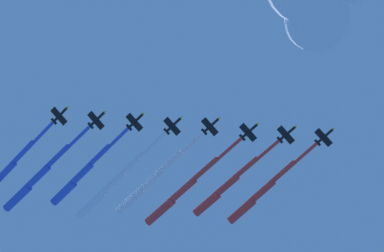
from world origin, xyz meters
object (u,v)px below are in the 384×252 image
object	(u,v)px
jet_lead	(262,192)
jet_port_outer	(81,175)
jet_starboard_mid	(111,185)
jet_starboard_outer	(37,178)
jet_port_inner	(226,186)
jet_trail_port	(3,175)
jet_port_mid	(149,182)
jet_starboard_inner	(181,192)

from	to	relation	value
jet_lead	jet_port_outer	bearing A→B (deg)	102.46
jet_starboard_mid	jet_starboard_outer	size ratio (longest dim) A/B	1.00
jet_port_inner	jet_starboard_mid	world-z (taller)	jet_starboard_mid
jet_starboard_mid	jet_trail_port	size ratio (longest dim) A/B	1.02
jet_port_mid	jet_trail_port	bearing A→B (deg)	100.37
jet_port_mid	jet_starboard_outer	size ratio (longest dim) A/B	0.97
jet_starboard_outer	jet_trail_port	bearing A→B (deg)	99.91
jet_port_inner	jet_port_outer	bearing A→B (deg)	101.11
jet_port_inner	jet_starboard_outer	world-z (taller)	jet_starboard_outer
jet_lead	jet_starboard_outer	world-z (taller)	jet_starboard_outer
jet_starboard_inner	jet_port_outer	size ratio (longest dim) A/B	1.14
jet_starboard_mid	jet_trail_port	distance (m)	46.69
jet_starboard_mid	jet_port_outer	size ratio (longest dim) A/B	1.10
jet_port_inner	jet_port_outer	distance (m)	62.30
jet_lead	jet_starboard_outer	xyz separation A→B (m)	(-18.04, 94.61, 1.14)
jet_port_inner	jet_starboard_inner	size ratio (longest dim) A/B	0.89
jet_port_outer	jet_port_mid	bearing A→B (deg)	-75.24
jet_starboard_inner	jet_trail_port	bearing A→B (deg)	101.84
jet_port_mid	jet_port_outer	size ratio (longest dim) A/B	1.08
jet_lead	jet_starboard_outer	bearing A→B (deg)	100.80
jet_starboard_outer	jet_starboard_inner	bearing A→B (deg)	-77.70
jet_lead	jet_port_outer	distance (m)	77.71
jet_port_outer	jet_trail_port	distance (m)	33.68
jet_starboard_inner	jet_starboard_outer	bearing A→B (deg)	102.30
jet_port_inner	jet_starboard_mid	size ratio (longest dim) A/B	0.92
jet_port_mid	jet_starboard_mid	bearing A→B (deg)	96.15
jet_port_inner	jet_trail_port	world-z (taller)	jet_trail_port
jet_port_mid	jet_starboard_outer	xyz separation A→B (m)	(-8.75, 47.10, -2.28)
jet_starboard_inner	jet_starboard_mid	size ratio (longest dim) A/B	1.03
jet_starboard_mid	jet_starboard_outer	xyz separation A→B (m)	(-7.00, 30.93, 0.53)
jet_port_mid	jet_starboard_inner	bearing A→B (deg)	-71.71
jet_trail_port	jet_starboard_inner	bearing A→B (deg)	-78.16
jet_port_inner	jet_starboard_inner	bearing A→B (deg)	90.16
jet_port_mid	jet_lead	bearing A→B (deg)	-78.93
jet_port_outer	jet_starboard_inner	bearing A→B (deg)	-74.08
jet_starboard_outer	jet_port_inner	bearing A→B (deg)	-80.56
jet_starboard_outer	jet_starboard_mid	bearing A→B (deg)	-77.24
jet_starboard_inner	jet_port_inner	bearing A→B (deg)	-89.84
jet_port_mid	jet_port_outer	bearing A→B (deg)	104.76
jet_starboard_outer	jet_port_outer	bearing A→B (deg)	-86.10
jet_port_mid	jet_trail_port	world-z (taller)	jet_port_mid
jet_port_outer	jet_lead	bearing A→B (deg)	-77.54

